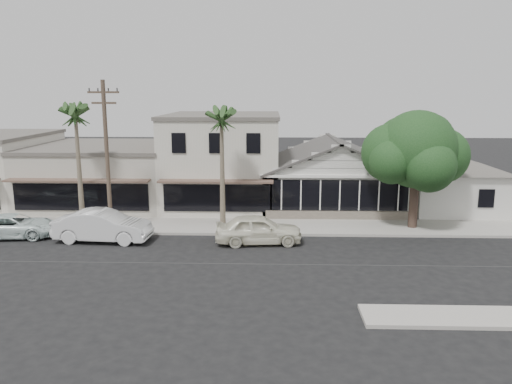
{
  "coord_description": "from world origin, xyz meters",
  "views": [
    {
      "loc": [
        0.59,
        -23.33,
        8.31
      ],
      "look_at": [
        -0.35,
        6.0,
        2.42
      ],
      "focal_mm": 35.0,
      "sensor_mm": 36.0,
      "label": 1
    }
  ],
  "objects_px": {
    "utility_pole": "(107,154)",
    "car_0": "(259,229)",
    "car_2": "(14,226)",
    "shade_tree": "(415,151)",
    "car_1": "(103,226)"
  },
  "relations": [
    {
      "from": "shade_tree",
      "to": "car_0",
      "type": "bearing_deg",
      "value": -159.8
    },
    {
      "from": "utility_pole",
      "to": "car_2",
      "type": "distance_m",
      "value": 6.84
    },
    {
      "from": "utility_pole",
      "to": "car_0",
      "type": "height_order",
      "value": "utility_pole"
    },
    {
      "from": "utility_pole",
      "to": "shade_tree",
      "type": "distance_m",
      "value": 18.29
    },
    {
      "from": "car_1",
      "to": "shade_tree",
      "type": "height_order",
      "value": "shade_tree"
    },
    {
      "from": "car_1",
      "to": "utility_pole",
      "type": "bearing_deg",
      "value": 6.3
    },
    {
      "from": "utility_pole",
      "to": "car_1",
      "type": "height_order",
      "value": "utility_pole"
    },
    {
      "from": "car_1",
      "to": "car_2",
      "type": "height_order",
      "value": "car_1"
    },
    {
      "from": "car_0",
      "to": "shade_tree",
      "type": "height_order",
      "value": "shade_tree"
    },
    {
      "from": "utility_pole",
      "to": "car_1",
      "type": "relative_size",
      "value": 1.66
    },
    {
      "from": "car_1",
      "to": "car_2",
      "type": "distance_m",
      "value": 5.48
    },
    {
      "from": "utility_pole",
      "to": "car_0",
      "type": "distance_m",
      "value": 9.88
    },
    {
      "from": "utility_pole",
      "to": "shade_tree",
      "type": "height_order",
      "value": "utility_pole"
    },
    {
      "from": "utility_pole",
      "to": "shade_tree",
      "type": "bearing_deg",
      "value": 5.27
    },
    {
      "from": "utility_pole",
      "to": "car_0",
      "type": "bearing_deg",
      "value": -11.2
    }
  ]
}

